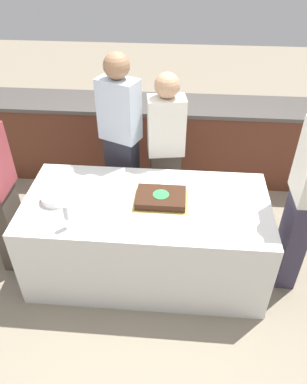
# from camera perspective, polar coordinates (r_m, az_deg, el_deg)

# --- Properties ---
(ground_plane) EXTENTS (14.00, 14.00, 0.00)m
(ground_plane) POSITION_cam_1_polar(r_m,az_deg,el_deg) (3.50, -0.95, -11.36)
(ground_plane) COLOR gray
(back_counter) EXTENTS (4.40, 0.58, 0.92)m
(back_counter) POSITION_cam_1_polar(r_m,az_deg,el_deg) (4.41, 0.92, 7.99)
(back_counter) COLOR #5B2D1E
(back_counter) RESTS_ON ground_plane
(dining_table) EXTENTS (1.96, 0.94, 0.77)m
(dining_table) POSITION_cam_1_polar(r_m,az_deg,el_deg) (3.22, -1.02, -6.83)
(dining_table) COLOR silver
(dining_table) RESTS_ON ground_plane
(cake) EXTENTS (0.43, 0.32, 0.07)m
(cake) POSITION_cam_1_polar(r_m,az_deg,el_deg) (2.95, 1.13, -0.90)
(cake) COLOR gold
(cake) RESTS_ON dining_table
(plate_stack) EXTENTS (0.24, 0.24, 0.06)m
(plate_stack) POSITION_cam_1_polar(r_m,az_deg,el_deg) (3.06, -14.64, -0.78)
(plate_stack) COLOR white
(plate_stack) RESTS_ON dining_table
(wine_glass) EXTENTS (0.07, 0.07, 0.20)m
(wine_glass) POSITION_cam_1_polar(r_m,az_deg,el_deg) (2.72, -13.17, -3.19)
(wine_glass) COLOR white
(wine_glass) RESTS_ON dining_table
(side_plate_near_cake) EXTENTS (0.19, 0.19, 0.00)m
(side_plate_near_cake) POSITION_cam_1_polar(r_m,az_deg,el_deg) (3.20, 2.01, 2.01)
(side_plate_near_cake) COLOR white
(side_plate_near_cake) RESTS_ON dining_table
(side_plate_right_edge) EXTENTS (0.19, 0.19, 0.00)m
(side_plate_right_edge) POSITION_cam_1_polar(r_m,az_deg,el_deg) (2.98, 12.38, -2.07)
(side_plate_right_edge) COLOR white
(side_plate_right_edge) RESTS_ON dining_table
(person_cutting_cake) EXTENTS (0.36, 0.25, 1.57)m
(person_cutting_cake) POSITION_cam_1_polar(r_m,az_deg,el_deg) (3.49, 1.87, 6.26)
(person_cutting_cake) COLOR #4C4238
(person_cutting_cake) RESTS_ON ground_plane
(person_seated_right) EXTENTS (0.20, 0.34, 1.69)m
(person_seated_right) POSITION_cam_1_polar(r_m,az_deg,el_deg) (3.04, 22.07, -0.93)
(person_seated_right) COLOR #383347
(person_seated_right) RESTS_ON ground_plane
(person_standing_back) EXTENTS (0.40, 0.32, 1.72)m
(person_standing_back) POSITION_cam_1_polar(r_m,az_deg,el_deg) (3.48, -4.97, 7.68)
(person_standing_back) COLOR #282833
(person_standing_back) RESTS_ON ground_plane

